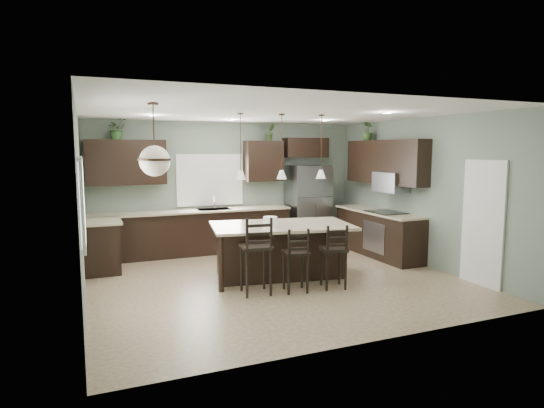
{
  "coord_description": "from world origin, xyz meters",
  "views": [
    {
      "loc": [
        -2.94,
        -6.93,
        2.19
      ],
      "look_at": [
        0.1,
        0.4,
        1.25
      ],
      "focal_mm": 30.0,
      "sensor_mm": 36.0,
      "label": 1
    }
  ],
  "objects_px": {
    "refrigerator": "(308,205)",
    "kitchen_island": "(281,251)",
    "bar_stool_left": "(256,255)",
    "serving_dish": "(270,221)",
    "bar_stool_right": "(334,256)",
    "plant_back_left": "(117,129)",
    "bar_stool_center": "(296,260)"
  },
  "relations": [
    {
      "from": "refrigerator",
      "to": "kitchen_island",
      "type": "xyz_separation_m",
      "value": [
        -1.65,
        -2.25,
        -0.46
      ]
    },
    {
      "from": "kitchen_island",
      "to": "bar_stool_left",
      "type": "relative_size",
      "value": 1.97
    },
    {
      "from": "serving_dish",
      "to": "bar_stool_right",
      "type": "distance_m",
      "value": 1.26
    },
    {
      "from": "serving_dish",
      "to": "bar_stool_left",
      "type": "height_order",
      "value": "bar_stool_left"
    },
    {
      "from": "kitchen_island",
      "to": "bar_stool_left",
      "type": "distance_m",
      "value": 1.03
    },
    {
      "from": "bar_stool_left",
      "to": "plant_back_left",
      "type": "height_order",
      "value": "plant_back_left"
    },
    {
      "from": "bar_stool_right",
      "to": "plant_back_left",
      "type": "distance_m",
      "value": 4.93
    },
    {
      "from": "kitchen_island",
      "to": "plant_back_left",
      "type": "relative_size",
      "value": 5.62
    },
    {
      "from": "kitchen_island",
      "to": "bar_stool_center",
      "type": "xyz_separation_m",
      "value": [
        -0.13,
        -0.84,
        0.05
      ]
    },
    {
      "from": "bar_stool_left",
      "to": "bar_stool_center",
      "type": "distance_m",
      "value": 0.63
    },
    {
      "from": "refrigerator",
      "to": "bar_stool_left",
      "type": "xyz_separation_m",
      "value": [
        -2.39,
        -2.96,
        -0.32
      ]
    },
    {
      "from": "kitchen_island",
      "to": "bar_stool_left",
      "type": "bearing_deg",
      "value": -126.47
    },
    {
      "from": "bar_stool_right",
      "to": "bar_stool_left",
      "type": "bearing_deg",
      "value": -175.92
    },
    {
      "from": "bar_stool_right",
      "to": "plant_back_left",
      "type": "height_order",
      "value": "plant_back_left"
    },
    {
      "from": "bar_stool_left",
      "to": "bar_stool_right",
      "type": "relative_size",
      "value": 1.16
    },
    {
      "from": "serving_dish",
      "to": "bar_stool_right",
      "type": "height_order",
      "value": "serving_dish"
    },
    {
      "from": "refrigerator",
      "to": "bar_stool_right",
      "type": "height_order",
      "value": "refrigerator"
    },
    {
      "from": "refrigerator",
      "to": "serving_dish",
      "type": "xyz_separation_m",
      "value": [
        -1.85,
        -2.22,
        0.07
      ]
    },
    {
      "from": "refrigerator",
      "to": "bar_stool_left",
      "type": "bearing_deg",
      "value": -128.93
    },
    {
      "from": "bar_stool_center",
      "to": "plant_back_left",
      "type": "height_order",
      "value": "plant_back_left"
    },
    {
      "from": "bar_stool_left",
      "to": "refrigerator",
      "type": "bearing_deg",
      "value": 56.95
    },
    {
      "from": "serving_dish",
      "to": "bar_stool_right",
      "type": "bearing_deg",
      "value": -52.67
    },
    {
      "from": "bar_stool_center",
      "to": "plant_back_left",
      "type": "distance_m",
      "value": 4.53
    },
    {
      "from": "kitchen_island",
      "to": "bar_stool_center",
      "type": "height_order",
      "value": "bar_stool_center"
    },
    {
      "from": "serving_dish",
      "to": "plant_back_left",
      "type": "distance_m",
      "value": 3.67
    },
    {
      "from": "refrigerator",
      "to": "bar_stool_left",
      "type": "distance_m",
      "value": 3.82
    },
    {
      "from": "plant_back_left",
      "to": "refrigerator",
      "type": "bearing_deg",
      "value": -2.47
    },
    {
      "from": "serving_dish",
      "to": "kitchen_island",
      "type": "bearing_deg",
      "value": -9.68
    },
    {
      "from": "refrigerator",
      "to": "plant_back_left",
      "type": "xyz_separation_m",
      "value": [
        -4.11,
        0.18,
        1.69
      ]
    },
    {
      "from": "bar_stool_left",
      "to": "kitchen_island",
      "type": "bearing_deg",
      "value": 49.72
    },
    {
      "from": "kitchen_island",
      "to": "plant_back_left",
      "type": "bearing_deg",
      "value": 145.04
    },
    {
      "from": "serving_dish",
      "to": "bar_stool_left",
      "type": "distance_m",
      "value": 1.0
    }
  ]
}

